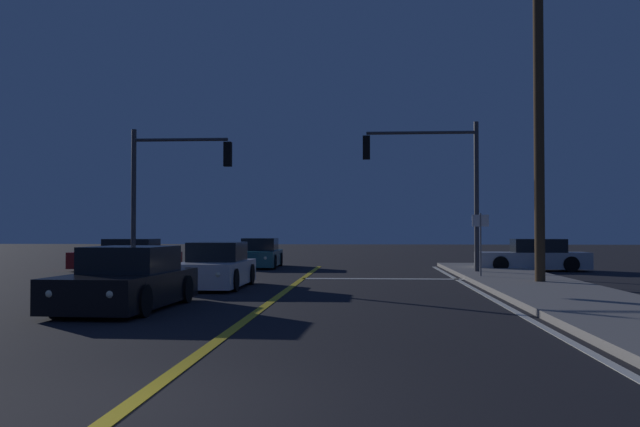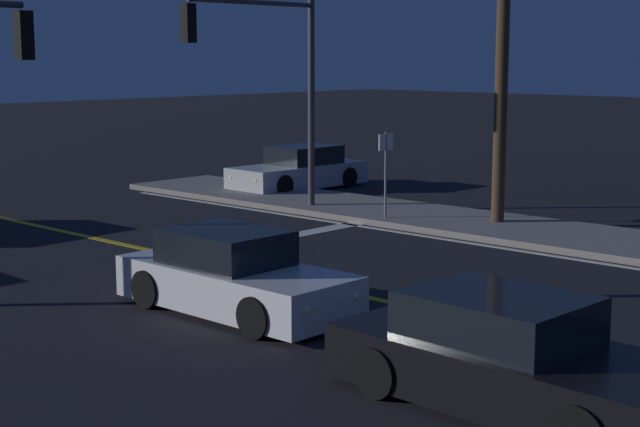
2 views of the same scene
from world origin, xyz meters
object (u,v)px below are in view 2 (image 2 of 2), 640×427
car_distant_tail_black (511,359)px  car_mid_block_white (234,277)px  traffic_signal_near_right (269,64)px  car_lead_oncoming_silver (300,170)px  street_sign_corner (386,162)px

car_distant_tail_black → car_mid_block_white: 5.69m
car_distant_tail_black → traffic_signal_near_right: size_ratio=0.79×
car_lead_oncoming_silver → traffic_signal_near_right: traffic_signal_near_right is taller
car_lead_oncoming_silver → street_sign_corner: street_sign_corner is taller
car_distant_tail_black → car_mid_block_white: size_ratio=1.08×
car_mid_block_white → street_sign_corner: 9.06m
street_sign_corner → traffic_signal_near_right: bearing=114.4°
car_mid_block_white → traffic_signal_near_right: bearing=-137.6°
car_lead_oncoming_silver → car_mid_block_white: same height
car_distant_tail_black → traffic_signal_near_right: 14.64m
car_mid_block_white → street_sign_corner: size_ratio=1.87×
traffic_signal_near_right → car_mid_block_white: bearing=42.1°
car_lead_oncoming_silver → traffic_signal_near_right: (-4.38, -3.16, 3.33)m
traffic_signal_near_right → street_sign_corner: size_ratio=2.56×
car_lead_oncoming_silver → street_sign_corner: size_ratio=2.03×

